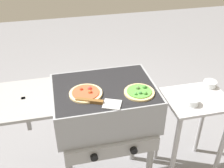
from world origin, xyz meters
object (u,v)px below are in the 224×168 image
Objects in this scene: prep_table at (192,120)px; topping_bowl_near at (192,102)px; grill at (102,107)px; pizza_pepperoni at (86,93)px; spatula at (99,102)px; topping_bowl_far at (210,84)px; pizza_veggie at (139,92)px.

topping_bowl_near reaches higher than prep_table.
pizza_pepperoni is at bearing -159.44° from grill.
spatula is 0.83m from prep_table.
pizza_pepperoni is 2.16× the size of topping_bowl_near.
pizza_pepperoni is 0.96m from topping_bowl_far.
grill is 10.52× the size of topping_bowl_near.
pizza_veggie is (0.21, -0.10, 0.15)m from grill.
topping_bowl_far is (0.62, 0.22, -0.17)m from pizza_veggie.
pizza_pepperoni reaches higher than grill.
prep_table is at bearing 3.21° from pizza_pepperoni.
pizza_pepperoni is 0.12m from spatula.
grill reaches higher than prep_table.
grill is 0.22m from spatula.
prep_table is 0.29m from topping_bowl_far.
pizza_pepperoni is 0.87m from prep_table.
grill is 0.19m from pizza_pepperoni.
pizza_pepperoni is at bearing -170.63° from topping_bowl_far.
spatula is at bearing -163.48° from topping_bowl_far.
pizza_pepperoni reaches higher than spatula.
pizza_veggie is at bearing -25.94° from grill.
pizza_veggie reaches higher than topping_bowl_near.
pizza_veggie is 0.69× the size of spatula.
spatula is at bearing -170.08° from pizza_veggie.
prep_table is (0.78, 0.04, -0.39)m from pizza_pepperoni.
pizza_veggie reaches higher than prep_table.
pizza_veggie is (0.31, -0.06, 0.00)m from pizza_pepperoni.
grill is at bearing -172.11° from topping_bowl_far.
prep_table is at bearing 12.72° from pizza_veggie.
spatula is 2.74× the size of topping_bowl_far.
pizza_pepperoni is at bearing 118.43° from spatula.
prep_table is at bearing 11.74° from spatula.
topping_bowl_near is at bearing -141.39° from prep_table.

